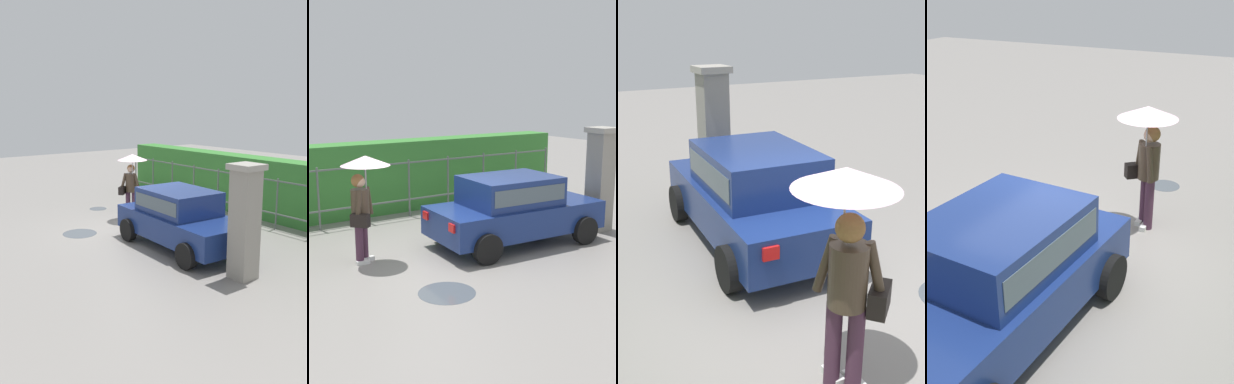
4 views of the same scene
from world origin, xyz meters
TOP-DOWN VIEW (x-y plane):
  - ground_plane at (0.00, 0.00)m, footprint 40.00×40.00m
  - car at (1.86, 0.08)m, footprint 3.82×2.03m
  - pedestrian at (-1.26, 0.70)m, footprint 0.93×0.93m
  - puddle_near at (-0.75, -1.43)m, footprint 0.96×0.96m
  - puddle_far at (-3.07, 0.51)m, footprint 0.60×0.60m

SIDE VIEW (x-z plane):
  - ground_plane at x=0.00m, z-range 0.00..0.00m
  - puddle_near at x=-0.75m, z-range 0.00..0.00m
  - puddle_far at x=-3.07m, z-range 0.00..0.00m
  - car at x=1.86m, z-range 0.06..1.54m
  - pedestrian at x=-1.26m, z-range 0.46..2.52m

